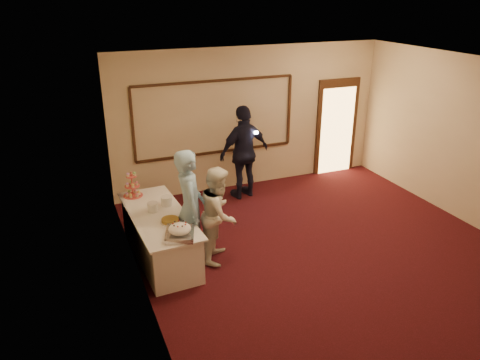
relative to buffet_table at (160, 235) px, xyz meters
name	(u,v)px	position (x,y,z in m)	size (l,w,h in m)	color
floor	(336,261)	(2.58, -1.19, -0.39)	(7.00, 7.00, 0.00)	black
room_walls	(347,140)	(2.58, -1.19, 1.64)	(6.04, 7.04, 3.02)	beige
wall_molding	(216,117)	(1.78, 2.28, 1.21)	(3.45, 0.04, 1.55)	#371810
doorway	(336,127)	(4.73, 2.26, 0.69)	(1.05, 0.07, 2.20)	#371810
buffet_table	(160,235)	(0.00, 0.00, 0.00)	(0.95, 2.22, 0.77)	white
pavlova_tray	(180,231)	(0.13, -0.81, 0.47)	(0.53, 0.63, 0.20)	#AEB0B5
cupcake_stand	(132,187)	(-0.24, 0.85, 0.56)	(0.33, 0.33, 0.48)	#CF4D49
plate_stack_a	(153,207)	(-0.05, 0.13, 0.46)	(0.18, 0.18, 0.15)	white
plate_stack_b	(166,201)	(0.20, 0.27, 0.46)	(0.19, 0.19, 0.16)	white
tart	(170,221)	(0.11, -0.34, 0.41)	(0.31, 0.31, 0.06)	white
man	(190,208)	(0.43, -0.33, 0.56)	(0.69, 0.45, 1.89)	#85B0D0
woman	(219,214)	(0.88, -0.37, 0.39)	(0.76, 0.59, 1.56)	#EDE7CE
guest	(244,152)	(2.18, 1.72, 0.58)	(1.14, 0.47, 1.94)	black
camera_flash	(256,133)	(2.36, 1.54, 1.03)	(0.07, 0.04, 0.05)	white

